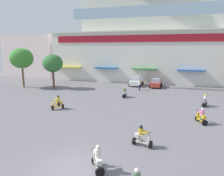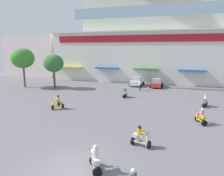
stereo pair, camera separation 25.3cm
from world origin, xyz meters
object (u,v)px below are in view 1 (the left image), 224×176
Objects in this scene: plaza_tree_2 at (22,58)px; scooter_rider_3 at (98,160)px; scooter_rider_4 at (202,117)px; scooter_rider_5 at (125,93)px; scooter_rider_2 at (142,137)px; pedestrian_1 at (139,84)px; parked_car_1 at (156,83)px; scooter_rider_8 at (58,103)px; plaza_tree_0 at (53,63)px; scooter_rider_9 at (205,101)px; parked_car_0 at (136,81)px.

scooter_rider_3 is (21.47, -19.98, -4.37)m from plaza_tree_2.
scooter_rider_4 is (27.85, -10.26, -4.40)m from plaza_tree_2.
scooter_rider_5 is at bearing 98.76° from scooter_rider_3.
pedestrian_1 reaches higher than scooter_rider_2.
scooter_rider_2 is 0.96× the size of scooter_rider_3.
parked_car_1 is 9.71m from scooter_rider_5.
plaza_tree_0 is at bearing 124.14° from scooter_rider_8.
scooter_rider_9 is at bearing 80.71° from scooter_rider_4.
scooter_rider_2 is (17.77, -17.01, -3.59)m from plaza_tree_0.
scooter_rider_2 is at bearing -126.61° from scooter_rider_4.
plaza_tree_2 is 30.01m from scooter_rider_4.
scooter_rider_4 is at bearing -71.67° from parked_car_1.
scooter_rider_9 is (10.13, -1.77, 0.01)m from scooter_rider_5.
parked_car_1 is 4.33m from pedestrian_1.
scooter_rider_8 is 14.96m from pedestrian_1.
scooter_rider_3 is at bearing -84.03° from parked_car_0.
scooter_rider_3 is 17.58m from scooter_rider_9.
plaza_tree_2 is 4.46× the size of scooter_rider_5.
scooter_rider_8 is (-8.57, 9.91, 0.01)m from scooter_rider_3.
pedestrian_1 is at bearing 100.04° from scooter_rider_2.
parked_car_0 is 15.26m from scooter_rider_9.
pedestrian_1 is (-8.94, 7.16, 0.37)m from scooter_rider_9.
parked_car_1 is 2.52× the size of scooter_rider_3.
plaza_tree_0 is 18.02m from parked_car_1.
plaza_tree_0 reaches higher than scooter_rider_8.
scooter_rider_8 is (-9.29, -16.89, -0.09)m from parked_car_1.
scooter_rider_4 is at bearing -62.25° from parked_car_0.
scooter_rider_9 is at bearing 65.84° from scooter_rider_2.
parked_car_1 reaches higher than scooter_rider_4.
scooter_rider_5 is at bearing -89.27° from parked_car_0.
plaza_tree_0 reaches higher than pedestrian_1.
scooter_rider_3 is (-0.72, -26.80, -0.10)m from parked_car_1.
plaza_tree_0 is 1.48× the size of parked_car_0.
plaza_tree_2 is 4.59× the size of scooter_rider_9.
scooter_rider_9 is (6.68, -10.85, -0.15)m from parked_car_1.
plaza_tree_2 is 1.70× the size of parked_car_1.
parked_car_0 is 2.29× the size of pedestrian_1.
scooter_rider_9 is at bearing -11.51° from plaza_tree_0.
parked_car_0 is at bearing 107.46° from pedestrian_1.
pedestrian_1 is at bearing -121.56° from parked_car_1.
scooter_rider_2 is 4.14m from scooter_rider_3.
scooter_rider_8 is at bearing 149.23° from scooter_rider_2.
scooter_rider_9 is (5.50, 12.27, -0.04)m from scooter_rider_2.
parked_car_1 is 12.74m from scooter_rider_9.
parked_car_1 is (16.60, 6.11, -3.48)m from plaza_tree_0.
parked_car_1 reaches higher than scooter_rider_5.
plaza_tree_0 reaches higher than scooter_rider_5.
parked_car_1 is 2.69× the size of scooter_rider_9.
scooter_rider_3 reaches higher than parked_car_0.
plaza_tree_0 is 0.85× the size of plaza_tree_2.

